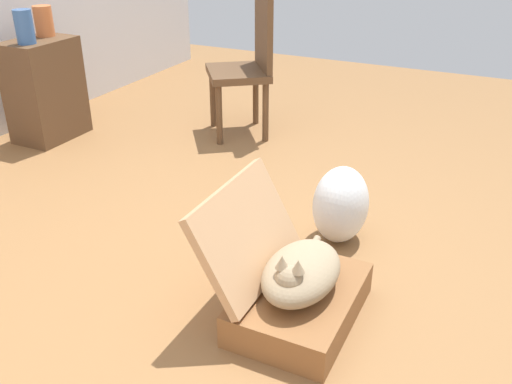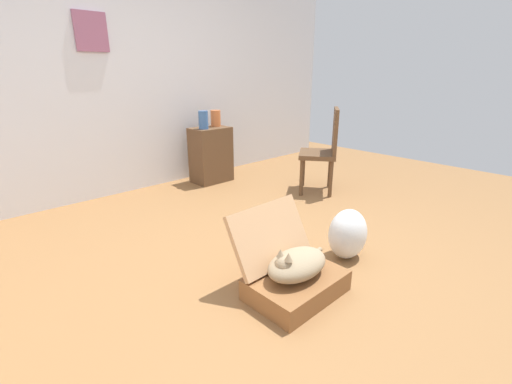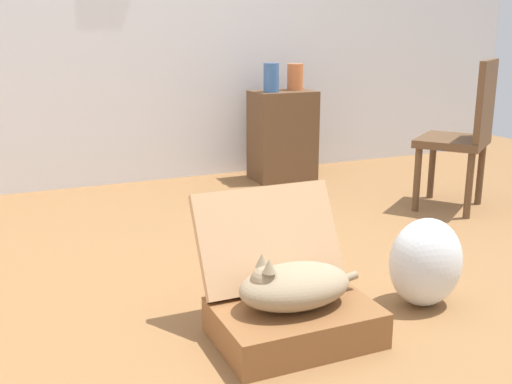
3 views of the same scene
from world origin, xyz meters
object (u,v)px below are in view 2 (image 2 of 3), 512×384
object	(u,v)px
cat	(296,264)
chair	(324,148)
plastic_bag_white	(348,234)
suitcase_base	(296,285)
side_table	(211,155)
vase_short	(216,118)
vase_tall	(203,120)

from	to	relation	value
cat	chair	xyz separation A→B (m)	(1.80, 1.13, 0.30)
plastic_bag_white	chair	distance (m)	1.60
plastic_bag_white	suitcase_base	bearing A→B (deg)	-175.26
side_table	vase_short	xyz separation A→B (m)	(0.12, 0.03, 0.45)
vase_short	cat	bearing A→B (deg)	-117.02
suitcase_base	vase_tall	distance (m)	2.62
cat	side_table	xyz separation A→B (m)	(1.10, 2.36, 0.12)
cat	suitcase_base	bearing A→B (deg)	-2.85
vase_short	chair	bearing A→B (deg)	-65.40
chair	suitcase_base	bearing A→B (deg)	-4.40
side_table	vase_tall	distance (m)	0.47
cat	plastic_bag_white	world-z (taller)	plastic_bag_white
cat	side_table	world-z (taller)	side_table
side_table	suitcase_base	bearing A→B (deg)	-114.84
plastic_bag_white	vase_short	size ratio (longest dim) A/B	1.91
suitcase_base	side_table	world-z (taller)	side_table
suitcase_base	cat	bearing A→B (deg)	177.15
vase_tall	vase_short	bearing A→B (deg)	16.46
suitcase_base	cat	xyz separation A→B (m)	(-0.01, 0.00, 0.15)
suitcase_base	vase_tall	size ratio (longest dim) A/B	2.78
suitcase_base	side_table	bearing A→B (deg)	65.16
side_table	chair	size ratio (longest dim) A/B	0.71
vase_tall	suitcase_base	bearing A→B (deg)	-112.75
side_table	chair	world-z (taller)	chair
plastic_bag_white	side_table	xyz separation A→B (m)	(0.44, 2.31, 0.15)
suitcase_base	plastic_bag_white	bearing A→B (deg)	4.74
side_table	vase_tall	world-z (taller)	vase_tall
cat	side_table	bearing A→B (deg)	65.00
plastic_bag_white	side_table	world-z (taller)	side_table
suitcase_base	vase_tall	world-z (taller)	vase_tall
suitcase_base	vase_tall	xyz separation A→B (m)	(0.97, 2.32, 0.73)
side_table	vase_tall	size ratio (longest dim) A/B	3.22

